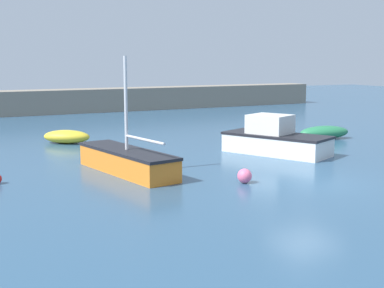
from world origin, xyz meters
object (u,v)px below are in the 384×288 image
sailboat_twin_hulled (127,161)px  mooring_buoy_pink (245,176)px  rowboat_white_midwater (324,132)px  rowboat_blue_near (67,137)px  motorboat_grey_hull (275,139)px

sailboat_twin_hulled → mooring_buoy_pink: 4.99m
rowboat_white_midwater → rowboat_blue_near: rowboat_white_midwater is taller
rowboat_white_midwater → motorboat_grey_hull: size_ratio=0.58×
rowboat_blue_near → motorboat_grey_hull: motorboat_grey_hull is taller
rowboat_blue_near → sailboat_twin_hulled: 8.93m
rowboat_white_midwater → sailboat_twin_hulled: sailboat_twin_hulled is taller
rowboat_white_midwater → motorboat_grey_hull: 6.19m
motorboat_grey_hull → mooring_buoy_pink: 6.70m
rowboat_blue_near → motorboat_grey_hull: (8.27, -8.01, 0.34)m
motorboat_grey_hull → sailboat_twin_hulled: (-8.06, -0.91, -0.20)m
rowboat_white_midwater → sailboat_twin_hulled: 14.09m
mooring_buoy_pink → rowboat_white_midwater: bearing=35.6°
rowboat_blue_near → rowboat_white_midwater: bearing=-164.1°
rowboat_blue_near → mooring_buoy_pink: (3.47, -12.68, -0.10)m
rowboat_white_midwater → sailboat_twin_hulled: (-13.61, -3.64, 0.13)m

